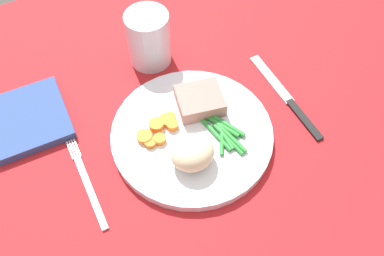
{
  "coord_description": "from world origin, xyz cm",
  "views": [
    {
      "loc": [
        -16.97,
        -33.82,
        57.22
      ],
      "look_at": [
        -1.0,
        -2.21,
        4.6
      ],
      "focal_mm": 37.66,
      "sensor_mm": 36.0,
      "label": 1
    }
  ],
  "objects_px": {
    "meat_portion": "(200,100)",
    "knife": "(286,98)",
    "fork": "(87,182)",
    "napkin": "(27,119)",
    "water_glass": "(147,43)",
    "dinner_plate": "(192,134)"
  },
  "relations": [
    {
      "from": "dinner_plate",
      "to": "napkin",
      "type": "distance_m",
      "value": 0.27
    },
    {
      "from": "dinner_plate",
      "to": "fork",
      "type": "height_order",
      "value": "dinner_plate"
    },
    {
      "from": "meat_portion",
      "to": "water_glass",
      "type": "distance_m",
      "value": 0.15
    },
    {
      "from": "meat_portion",
      "to": "knife",
      "type": "relative_size",
      "value": 0.36
    },
    {
      "from": "knife",
      "to": "dinner_plate",
      "type": "bearing_deg",
      "value": -178.67
    },
    {
      "from": "meat_portion",
      "to": "knife",
      "type": "bearing_deg",
      "value": -16.54
    },
    {
      "from": "dinner_plate",
      "to": "napkin",
      "type": "xyz_separation_m",
      "value": [
        -0.23,
        0.15,
        -0.0
      ]
    },
    {
      "from": "dinner_plate",
      "to": "knife",
      "type": "relative_size",
      "value": 1.27
    },
    {
      "from": "dinner_plate",
      "to": "meat_portion",
      "type": "height_order",
      "value": "meat_portion"
    },
    {
      "from": "knife",
      "to": "napkin",
      "type": "distance_m",
      "value": 0.44
    },
    {
      "from": "fork",
      "to": "napkin",
      "type": "xyz_separation_m",
      "value": [
        -0.05,
        0.15,
        0.01
      ]
    },
    {
      "from": "water_glass",
      "to": "dinner_plate",
      "type": "bearing_deg",
      "value": -91.54
    },
    {
      "from": "fork",
      "to": "knife",
      "type": "distance_m",
      "value": 0.36
    },
    {
      "from": "knife",
      "to": "water_glass",
      "type": "height_order",
      "value": "water_glass"
    },
    {
      "from": "fork",
      "to": "knife",
      "type": "bearing_deg",
      "value": 1.53
    },
    {
      "from": "meat_portion",
      "to": "fork",
      "type": "relative_size",
      "value": 0.44
    },
    {
      "from": "water_glass",
      "to": "knife",
      "type": "bearing_deg",
      "value": -47.37
    },
    {
      "from": "dinner_plate",
      "to": "napkin",
      "type": "bearing_deg",
      "value": 146.89
    },
    {
      "from": "meat_portion",
      "to": "knife",
      "type": "height_order",
      "value": "meat_portion"
    },
    {
      "from": "knife",
      "to": "water_glass",
      "type": "relative_size",
      "value": 2.02
    },
    {
      "from": "napkin",
      "to": "fork",
      "type": "bearing_deg",
      "value": -71.58
    },
    {
      "from": "fork",
      "to": "napkin",
      "type": "distance_m",
      "value": 0.16
    }
  ]
}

